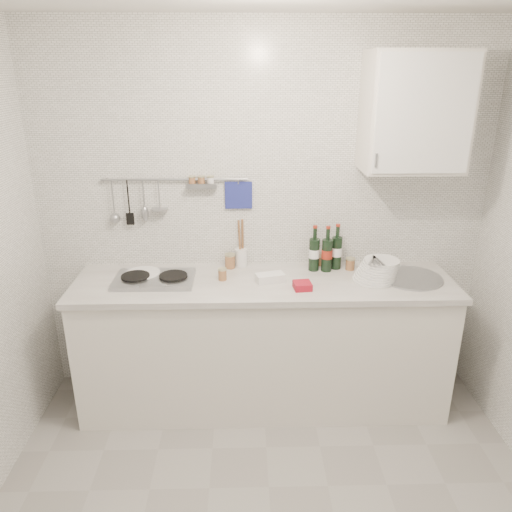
{
  "coord_description": "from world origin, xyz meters",
  "views": [
    {
      "loc": [
        -0.13,
        -1.83,
        2.21
      ],
      "look_at": [
        -0.06,
        0.9,
        1.16
      ],
      "focal_mm": 35.0,
      "sensor_mm": 36.0,
      "label": 1
    }
  ],
  "objects_px": {
    "plate_stack_hob": "(142,275)",
    "plate_stack_sink": "(377,270)",
    "wine_bottles": "(326,248)",
    "utensil_crock": "(241,255)",
    "wall_cabinet": "(415,112)"
  },
  "relations": [
    {
      "from": "wine_bottles",
      "to": "utensil_crock",
      "type": "distance_m",
      "value": 0.58
    },
    {
      "from": "plate_stack_hob",
      "to": "wine_bottles",
      "type": "xyz_separation_m",
      "value": [
        1.21,
        0.11,
        0.14
      ]
    },
    {
      "from": "wall_cabinet",
      "to": "wine_bottles",
      "type": "relative_size",
      "value": 2.26
    },
    {
      "from": "plate_stack_hob",
      "to": "plate_stack_sink",
      "type": "xyz_separation_m",
      "value": [
        1.52,
        -0.06,
        0.04
      ]
    },
    {
      "from": "wall_cabinet",
      "to": "plate_stack_sink",
      "type": "height_order",
      "value": "wall_cabinet"
    },
    {
      "from": "plate_stack_hob",
      "to": "utensil_crock",
      "type": "relative_size",
      "value": 0.71
    },
    {
      "from": "plate_stack_sink",
      "to": "wine_bottles",
      "type": "bearing_deg",
      "value": 151.08
    },
    {
      "from": "plate_stack_hob",
      "to": "wine_bottles",
      "type": "height_order",
      "value": "wine_bottles"
    },
    {
      "from": "plate_stack_sink",
      "to": "utensil_crock",
      "type": "relative_size",
      "value": 0.88
    },
    {
      "from": "plate_stack_hob",
      "to": "plate_stack_sink",
      "type": "distance_m",
      "value": 1.52
    },
    {
      "from": "wine_bottles",
      "to": "plate_stack_sink",
      "type": "bearing_deg",
      "value": -28.92
    },
    {
      "from": "plate_stack_sink",
      "to": "wine_bottles",
      "type": "relative_size",
      "value": 0.97
    },
    {
      "from": "plate_stack_sink",
      "to": "utensil_crock",
      "type": "height_order",
      "value": "utensil_crock"
    },
    {
      "from": "wine_bottles",
      "to": "utensil_crock",
      "type": "xyz_separation_m",
      "value": [
        -0.57,
        0.08,
        -0.07
      ]
    },
    {
      "from": "wall_cabinet",
      "to": "wine_bottles",
      "type": "xyz_separation_m",
      "value": [
        -0.48,
        0.05,
        -0.87
      ]
    }
  ]
}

